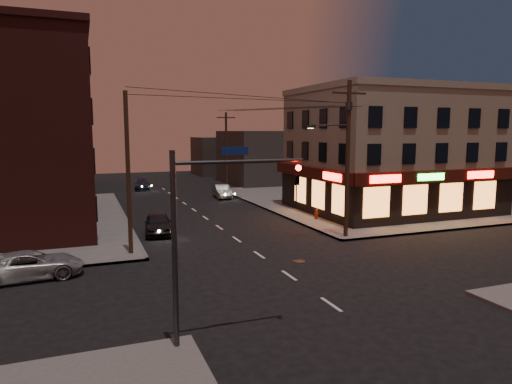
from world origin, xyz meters
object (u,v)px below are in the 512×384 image
sedan_near (158,223)px  sedan_mid (222,191)px  sedan_far (142,184)px  suv_cross (30,265)px  fire_hydrant (316,214)px

sedan_near → sedan_mid: bearing=66.1°
sedan_far → sedan_near: bearing=-87.5°
sedan_near → sedan_mid: (9.01, 14.76, -0.04)m
sedan_mid → sedan_far: 12.22m
sedan_near → sedan_far: sedan_near is taller
sedan_near → sedan_far: size_ratio=1.00×
suv_cross → sedan_near: sedan_near is taller
sedan_near → sedan_far: (2.02, 24.78, -0.11)m
sedan_near → fire_hydrant: (12.30, 0.14, -0.16)m
sedan_mid → sedan_far: size_ratio=0.98×
fire_hydrant → suv_cross: bearing=-158.6°
sedan_mid → fire_hydrant: bearing=-71.8°
sedan_near → fire_hydrant: sedan_near is taller
sedan_near → suv_cross: bearing=-126.2°
suv_cross → sedan_mid: (16.20, 22.28, 0.03)m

